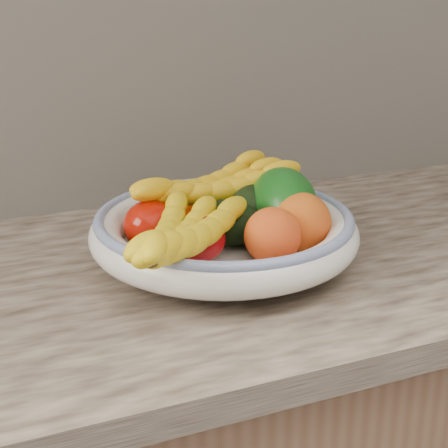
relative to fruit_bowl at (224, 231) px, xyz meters
The scene contains 13 objects.
fruit_bowl is the anchor object (origin of this frame).
clementine_back_left 0.11m from the fruit_bowl, 99.27° to the left, with size 0.05×0.05×0.05m, color #DF4704.
clementine_back_right 0.11m from the fruit_bowl, 73.47° to the left, with size 0.05×0.05×0.04m, color #EC4A04.
clementine_back_mid 0.05m from the fruit_bowl, 98.83° to the left, with size 0.05×0.05×0.04m, color #FF5805.
tomato_left 0.11m from the fruit_bowl, 162.96° to the left, with size 0.08×0.08×0.07m, color #A60F03.
tomato_near_left 0.07m from the fruit_bowl, 140.20° to the right, with size 0.07×0.07×0.06m, color #A1070D.
avocado_center 0.02m from the fruit_bowl, 57.99° to the right, with size 0.07×0.10×0.07m, color black.
avocado_right 0.07m from the fruit_bowl, 34.07° to the left, with size 0.07×0.11×0.07m, color black.
green_mango 0.10m from the fruit_bowl, ahead, with size 0.10×0.15×0.11m, color #0E4B10.
peach_front 0.09m from the fruit_bowl, 65.99° to the right, with size 0.08×0.08×0.08m, color orange.
peach_right 0.11m from the fruit_bowl, 29.61° to the right, with size 0.09×0.09×0.09m, color orange.
banana_bunch_back 0.08m from the fruit_bowl, 81.89° to the left, with size 0.30×0.11×0.08m, color yellow, non-canonical shape.
banana_bunch_front 0.14m from the fruit_bowl, 136.76° to the right, with size 0.30×0.12×0.08m, color yellow, non-canonical shape.
Camera 1 is at (-0.36, 0.80, 1.30)m, focal length 55.00 mm.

